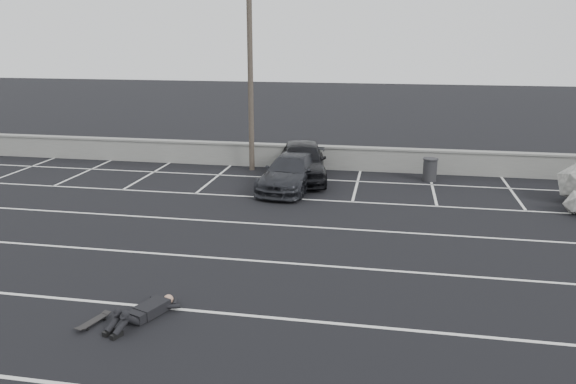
% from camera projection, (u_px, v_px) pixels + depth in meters
% --- Properties ---
extents(ground, '(120.00, 120.00, 0.00)m').
position_uv_depth(ground, '(275.00, 318.00, 12.10)').
color(ground, black).
rests_on(ground, ground).
extents(seawall, '(50.00, 0.45, 1.06)m').
position_uv_depth(seawall, '(339.00, 157.00, 25.19)').
color(seawall, gray).
rests_on(seawall, ground).
extents(stall_lines, '(36.00, 20.05, 0.01)m').
position_uv_depth(stall_lines, '(303.00, 245.00, 16.28)').
color(stall_lines, silver).
rests_on(stall_lines, ground).
extents(car_left, '(2.71, 5.03, 1.62)m').
position_uv_depth(car_left, '(302.00, 160.00, 23.40)').
color(car_left, black).
rests_on(car_left, ground).
extents(car_right, '(2.40, 4.74, 1.32)m').
position_uv_depth(car_right, '(291.00, 172.00, 22.10)').
color(car_right, '#232429').
rests_on(car_right, ground).
extents(utility_pole, '(1.17, 0.23, 8.80)m').
position_uv_depth(utility_pole, '(250.00, 69.00, 24.04)').
color(utility_pole, '#4C4238').
rests_on(utility_pole, ground).
extents(trash_bin, '(0.65, 0.65, 0.96)m').
position_uv_depth(trash_bin, '(430.00, 169.00, 23.24)').
color(trash_bin, '#28282B').
rests_on(trash_bin, ground).
extents(person, '(2.54, 3.02, 0.48)m').
position_uv_depth(person, '(152.00, 304.00, 12.24)').
color(person, black).
rests_on(person, ground).
extents(skateboard, '(0.38, 0.74, 0.09)m').
position_uv_depth(skateboard, '(93.00, 322.00, 11.82)').
color(skateboard, black).
rests_on(skateboard, ground).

